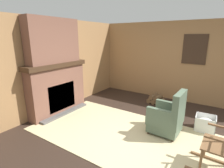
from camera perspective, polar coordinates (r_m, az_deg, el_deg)
The scene contains 12 objects.
ground_plane at distance 3.69m, azimuth 11.38°, elevation -17.83°, with size 14.00×14.00×0.00m, color #2D2119.
wood_panel_wall_left at distance 4.88m, azimuth -19.44°, elevation 5.36°, with size 0.06×6.06×2.46m.
wood_panel_wall_back at distance 5.82m, azimuth 22.49°, elevation 6.61°, with size 6.06×0.09×2.46m.
fireplace_hearth at distance 4.84m, azimuth -17.31°, elevation -1.38°, with size 0.56×1.73×1.35m.
chimney_breast at distance 4.66m, azimuth -18.60°, elevation 13.26°, with size 0.30×1.44×1.09m.
area_rug at distance 3.85m, azimuth 3.71°, elevation -15.89°, with size 3.91×2.10×0.01m.
armchair at distance 3.88m, azimuth 17.63°, elevation -10.54°, with size 0.65×0.63×0.95m.
rocking_chair at distance 3.18m, azimuth 32.38°, elevation -17.38°, with size 0.81×0.53×1.13m.
firewood_stack at distance 5.58m, azimuth 14.11°, elevation -4.84°, with size 0.50×0.45×0.27m.
laundry_basket at distance 4.39m, azimuth 28.14°, elevation -11.26°, with size 0.42×0.39×0.33m.
oil_lamp_vase at distance 4.52m, azimuth -21.72°, elevation 7.40°, with size 0.09×0.09×0.31m.
storage_case at distance 5.02m, azimuth -14.28°, elevation 8.11°, with size 0.14×0.20×0.13m.
Camera 1 is at (1.08, -2.91, 1.99)m, focal length 28.00 mm.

